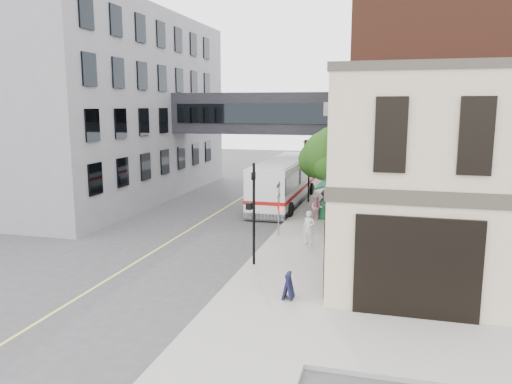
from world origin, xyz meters
The scene contains 17 objects.
ground centered at (0.00, 0.00, 0.00)m, with size 120.00×120.00×0.00m, color #38383A.
sidewalk_main centered at (2.00, 14.00, 0.07)m, with size 4.00×60.00×0.15m, color gray.
corner_building centered at (8.97, 2.00, 4.21)m, with size 10.19×8.12×8.45m.
brick_building centered at (9.98, 15.00, 6.99)m, with size 13.76×18.00×14.00m.
opposite_building centered at (-17.00, 16.00, 7.00)m, with size 14.00×24.00×14.00m, color slate.
skyway_bridge centered at (-3.00, 18.00, 6.50)m, with size 14.00×3.18×3.00m.
traffic_signal_near centered at (0.37, 2.00, 2.98)m, with size 0.44×0.22×4.60m.
traffic_signal_far centered at (0.26, 17.00, 3.34)m, with size 0.53×0.28×4.50m.
street_sign_pole centered at (0.39, 7.00, 1.93)m, with size 0.08×0.75×3.00m.
street_tree centered at (2.19, 13.22, 3.91)m, with size 3.80×3.20×5.60m.
lane_marking centered at (-5.00, 10.00, 0.01)m, with size 0.12×40.00×0.01m, color #D8CC4C.
bus centered at (-1.25, 16.36, 1.80)m, with size 2.94×11.93×3.21m.
pedestrian_a centered at (2.23, 5.73, 1.01)m, with size 0.63×0.41×1.73m, color silver.
pedestrian_b centered at (1.81, 11.34, 0.90)m, with size 0.73×0.57×1.50m, color pink.
pedestrian_c centered at (2.17, 12.54, 1.00)m, with size 1.09×0.63×1.69m, color black.
newspaper_box centered at (2.24, 11.70, 0.66)m, with size 0.51×0.45×1.02m, color #125028.
sandwich_board centered at (2.65, -1.50, 0.63)m, with size 0.34×0.53×0.95m, color black.
Camera 1 is at (6.00, -18.41, 7.06)m, focal length 35.00 mm.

